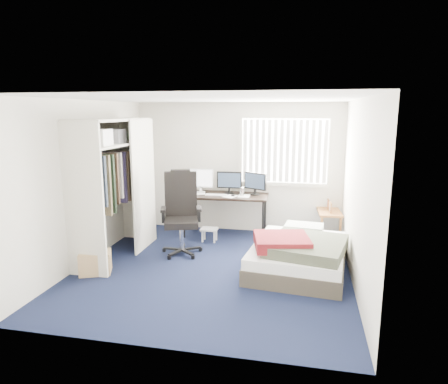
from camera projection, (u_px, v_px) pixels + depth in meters
ground at (213, 269)px, 6.00m from camera, size 4.20×4.20×0.00m
room_shell at (212, 170)px, 5.70m from camera, size 4.20×4.20×4.20m
window_assembly at (284, 151)px, 7.46m from camera, size 1.72×0.09×1.32m
closet at (114, 174)px, 6.32m from camera, size 0.64×1.84×2.22m
desk at (226, 193)px, 7.55m from camera, size 1.62×0.81×1.25m
office_chair at (181, 221)px, 6.64m from camera, size 0.81×0.81×1.38m
footstool at (209, 231)px, 7.26m from camera, size 0.30×0.24×0.24m
nightstand at (329, 214)px, 7.32m from camera, size 0.47×0.83×0.73m
bed at (299, 253)px, 5.91m from camera, size 1.52×1.92×0.60m
pine_box at (95, 262)px, 5.82m from camera, size 0.52×0.46×0.32m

